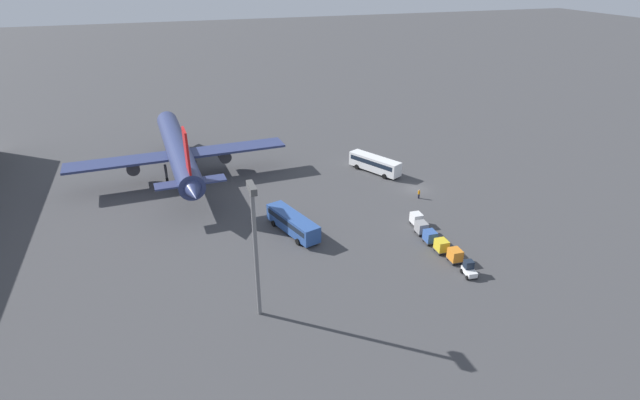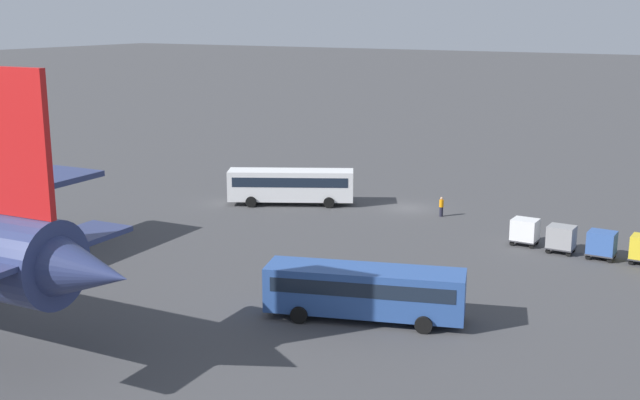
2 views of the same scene
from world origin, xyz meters
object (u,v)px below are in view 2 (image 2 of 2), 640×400
(shuttle_bus_near, at_px, (291,184))
(cargo_cart_white, at_px, (525,230))
(shuttle_bus_far, at_px, (365,289))
(worker_person, at_px, (441,207))
(cargo_cart_blue, at_px, (602,243))
(cargo_cart_grey, at_px, (561,237))

(shuttle_bus_near, relative_size, cargo_cart_white, 5.56)
(shuttle_bus_far, height_order, cargo_cart_white, shuttle_bus_far)
(shuttle_bus_far, distance_m, worker_person, 25.51)
(shuttle_bus_near, bearing_deg, shuttle_bus_far, 102.63)
(cargo_cart_blue, bearing_deg, cargo_cart_white, -7.83)
(worker_person, relative_size, cargo_cart_grey, 0.84)
(cargo_cart_blue, bearing_deg, worker_person, -22.51)
(shuttle_bus_near, distance_m, cargo_cart_blue, 28.75)
(shuttle_bus_near, relative_size, worker_person, 6.58)
(shuttle_bus_near, xyz_separation_m, cargo_cart_white, (-22.70, 2.67, -0.74))
(shuttle_bus_far, relative_size, worker_person, 6.79)
(shuttle_bus_far, relative_size, cargo_cart_grey, 5.74)
(cargo_cart_blue, bearing_deg, cargo_cart_grey, -2.36)
(worker_person, xyz_separation_m, cargo_cart_white, (-8.82, 5.27, 0.32))
(worker_person, distance_m, cargo_cart_grey, 13.16)
(shuttle_bus_far, xyz_separation_m, cargo_cart_white, (-3.89, -19.74, -0.66))
(worker_person, bearing_deg, cargo_cart_grey, 153.11)
(worker_person, height_order, cargo_cart_blue, cargo_cart_blue)
(worker_person, xyz_separation_m, cargo_cart_blue, (-14.65, 6.07, 0.32))
(worker_person, height_order, cargo_cart_grey, cargo_cart_grey)
(shuttle_bus_far, height_order, cargo_cart_blue, shuttle_bus_far)
(cargo_cart_grey, bearing_deg, cargo_cart_blue, 177.64)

